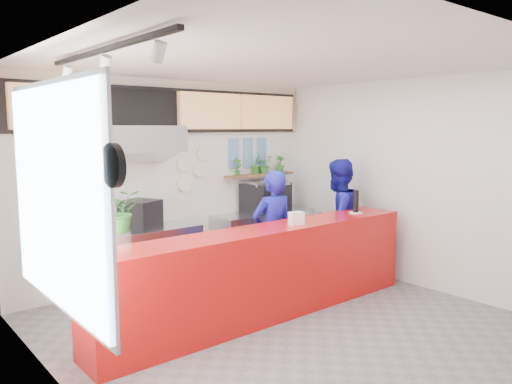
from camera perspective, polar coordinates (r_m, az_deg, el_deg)
floor at (r=6.04m, az=3.64°, el=-15.03°), size 5.00×5.00×0.00m
ceiling at (r=5.62m, az=3.89°, el=14.52°), size 5.00×5.00×0.00m
wall_back at (r=7.64m, az=-9.24°, el=1.28°), size 5.00×0.00×5.00m
wall_left at (r=4.34m, az=-21.03°, el=-3.74°), size 0.00×5.00×5.00m
wall_right at (r=7.57m, az=17.66°, el=0.97°), size 0.00×5.00×5.00m
service_counter at (r=6.13m, az=1.08°, el=-9.19°), size 4.50×0.60×1.10m
cream_band at (r=7.59m, az=-9.38°, el=9.56°), size 5.00×0.02×0.80m
prep_bench at (r=7.19m, az=-13.39°, el=-7.72°), size 1.80×0.60×0.90m
panini_oven at (r=7.08m, az=-13.08°, el=-2.55°), size 0.60×0.60×0.40m
extraction_hood at (r=6.91m, az=-13.62°, el=5.94°), size 1.20×0.70×0.35m
hood_lip at (r=6.91m, az=-13.57°, el=4.28°), size 1.20×0.69×0.31m
right_bench at (r=8.43m, az=0.82°, el=-5.29°), size 1.80×0.60×0.90m
espresso_machine at (r=8.34m, az=1.13°, el=-0.61°), size 0.82×0.64×0.48m
espresso_tray at (r=8.31m, az=1.14°, el=1.04°), size 0.71×0.53×0.06m
herb_shelf at (r=8.48m, az=0.47°, el=1.97°), size 1.40×0.18×0.04m
menu_board_far_left at (r=6.77m, az=-21.93°, el=8.98°), size 1.10×0.10×0.55m
menu_board_mid_left at (r=7.21m, az=-13.02°, el=9.19°), size 1.10×0.10×0.55m
menu_board_mid_right at (r=7.80m, az=-5.29°, el=9.19°), size 1.10×0.10×0.55m
menu_board_far_right at (r=8.51m, az=1.25°, el=9.07°), size 1.10×0.10×0.55m
soffit at (r=7.56m, az=-9.25°, el=9.19°), size 4.80×0.04×0.65m
window_pane at (r=4.60m, az=-22.00°, el=-0.65°), size 0.04×2.20×1.90m
window_frame at (r=4.61m, az=-21.76°, el=-0.63°), size 0.03×2.30×2.00m
wall_clock_rim at (r=3.45m, az=-16.01°, el=2.93°), size 0.05×0.30×0.30m
wall_clock_face at (r=3.46m, az=-15.55°, el=2.96°), size 0.02×0.26×0.26m
track_rail at (r=4.45m, az=-16.87°, el=15.33°), size 0.05×2.40×0.04m
dec_plate_a at (r=7.66m, az=-8.20°, el=3.20°), size 0.24×0.03×0.24m
dec_plate_b at (r=7.83m, az=-6.31°, el=2.58°), size 0.24×0.03×0.24m
dec_plate_c at (r=7.69m, az=-8.16°, el=0.97°), size 0.24×0.03×0.24m
dec_plate_d at (r=7.84m, az=-6.03°, el=4.42°), size 0.24×0.03×0.24m
photo_frame_a at (r=8.19m, az=-2.57°, el=5.28°), size 0.20×0.02×0.25m
photo_frame_b at (r=8.38m, az=-0.93°, el=5.34°), size 0.20×0.02×0.25m
photo_frame_c at (r=8.57m, az=0.64°, el=5.38°), size 0.20×0.02×0.25m
photo_frame_d at (r=8.21m, az=-2.56°, el=3.54°), size 0.20×0.02×0.25m
photo_frame_e at (r=8.39m, az=-0.92°, el=3.63°), size 0.20×0.02×0.25m
photo_frame_f at (r=8.58m, az=0.64°, el=3.71°), size 0.20×0.02×0.25m
staff_center at (r=6.79m, az=1.90°, el=-4.81°), size 0.68×0.49×1.73m
staff_right at (r=7.68m, az=9.28°, el=-3.09°), size 0.90×0.71×1.83m
herb_a at (r=8.16m, az=-2.15°, el=2.92°), size 0.17×0.13×0.29m
herb_b at (r=8.40m, az=-0.00°, el=3.21°), size 0.22×0.20×0.34m
herb_c at (r=8.52m, az=0.94°, el=3.13°), size 0.33×0.31×0.30m
herb_d at (r=8.76m, az=2.74°, el=3.21°), size 0.19×0.18×0.29m
glass_vase at (r=4.92m, az=-15.11°, el=-5.67°), size 0.19×0.19×0.22m
basil_vase at (r=4.86m, az=-15.24°, el=-2.10°), size 0.40×0.36×0.40m
napkin_holder at (r=6.24m, az=4.64°, el=-3.01°), size 0.20×0.16×0.16m
white_plate at (r=7.18m, az=11.32°, el=-2.32°), size 0.24×0.24×0.01m
pepper_mill at (r=7.15m, az=11.35°, el=-1.03°), size 0.10×0.10×0.31m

